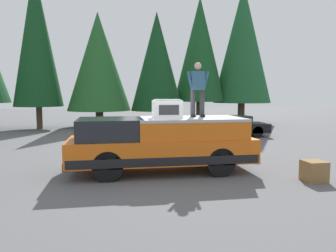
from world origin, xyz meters
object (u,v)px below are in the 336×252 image
object	(u,v)px
pickup_truck	(161,143)
wooden_crate	(314,171)
compressor_unit	(167,109)
parked_car_black	(231,126)
person_on_truck_bed	(198,88)

from	to	relation	value
pickup_truck	wooden_crate	xyz separation A→B (m)	(-1.80, -3.93, -0.59)
compressor_unit	parked_car_black	distance (m)	9.17
compressor_unit	parked_car_black	xyz separation A→B (m)	(7.64, -4.89, -1.35)
person_on_truck_bed	wooden_crate	size ratio (longest dim) A/B	3.02
pickup_truck	compressor_unit	xyz separation A→B (m)	(-0.12, -0.16, 1.05)
pickup_truck	parked_car_black	distance (m)	9.07
pickup_truck	parked_car_black	world-z (taller)	pickup_truck
compressor_unit	person_on_truck_bed	size ratio (longest dim) A/B	0.50
pickup_truck	parked_car_black	size ratio (longest dim) A/B	1.35
parked_car_black	wooden_crate	xyz separation A→B (m)	(-9.32, 1.12, -0.30)
pickup_truck	person_on_truck_bed	world-z (taller)	person_on_truck_bed
compressor_unit	parked_car_black	world-z (taller)	compressor_unit
pickup_truck	compressor_unit	distance (m)	1.07
compressor_unit	person_on_truck_bed	distance (m)	1.25
pickup_truck	wooden_crate	distance (m)	4.36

